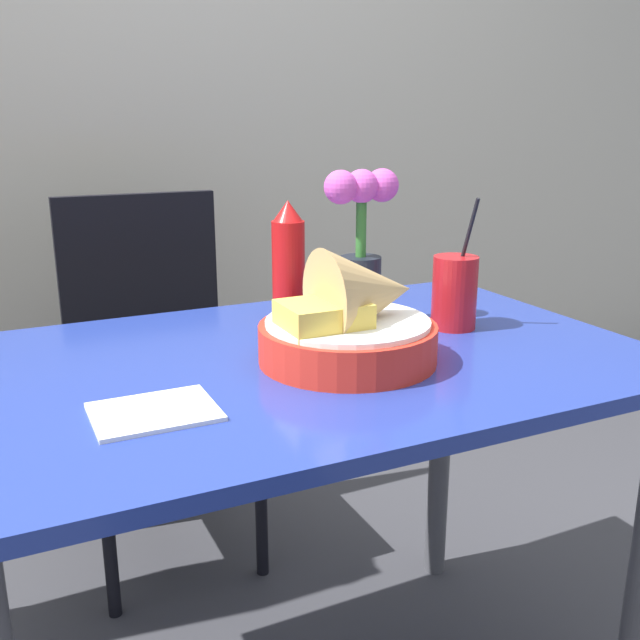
% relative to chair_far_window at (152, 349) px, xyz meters
% --- Properties ---
extents(wall_window, '(7.00, 0.06, 2.60)m').
position_rel_chair_far_window_xyz_m(wall_window, '(0.08, 0.50, 0.77)').
color(wall_window, '#B7B2A3').
rests_on(wall_window, ground_plane).
extents(dining_table, '(1.11, 0.70, 0.73)m').
position_rel_chair_far_window_xyz_m(dining_table, '(0.08, -0.75, 0.09)').
color(dining_table, '#233893').
rests_on(dining_table, ground_plane).
extents(chair_far_window, '(0.40, 0.40, 0.91)m').
position_rel_chair_far_window_xyz_m(chair_far_window, '(0.00, 0.00, 0.00)').
color(chair_far_window, black).
rests_on(chair_far_window, ground_plane).
extents(food_basket, '(0.28, 0.28, 0.18)m').
position_rel_chair_far_window_xyz_m(food_basket, '(0.15, -0.80, 0.26)').
color(food_basket, red).
rests_on(food_basket, dining_table).
extents(ketchup_bottle, '(0.06, 0.06, 0.22)m').
position_rel_chair_far_window_xyz_m(ketchup_bottle, '(0.15, -0.54, 0.31)').
color(ketchup_bottle, red).
rests_on(ketchup_bottle, dining_table).
extents(drink_cup, '(0.08, 0.08, 0.24)m').
position_rel_chair_far_window_xyz_m(drink_cup, '(0.39, -0.72, 0.26)').
color(drink_cup, red).
rests_on(drink_cup, dining_table).
extents(flower_vase, '(0.14, 0.07, 0.28)m').
position_rel_chair_far_window_xyz_m(flower_vase, '(0.25, -0.63, 0.35)').
color(flower_vase, black).
rests_on(flower_vase, dining_table).
extents(napkin, '(0.16, 0.12, 0.01)m').
position_rel_chair_far_window_xyz_m(napkin, '(-0.18, -0.88, 0.20)').
color(napkin, white).
rests_on(napkin, dining_table).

